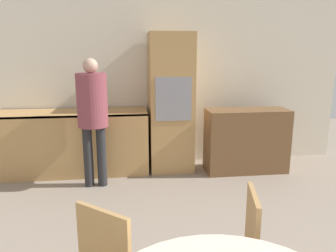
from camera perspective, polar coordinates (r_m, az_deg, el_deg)
The scene contains 6 objects.
wall_back at distance 5.03m, azimuth -3.55°, elevation 7.98°, with size 6.10×0.05×2.60m.
kitchen_counter at distance 4.89m, azimuth -16.36°, elevation -2.62°, with size 2.16×0.60×0.90m.
oven_unit at distance 4.77m, azimuth 0.48°, elevation 4.03°, with size 0.62×0.59×1.99m.
sideboard at distance 4.90m, azimuth 13.47°, elevation -2.49°, with size 1.17×0.45×0.92m.
chair_far_right at distance 2.25m, azimuth 11.57°, elevation -20.39°, with size 0.48×0.48×0.89m.
person_standing at distance 4.21m, azimuth -13.01°, elevation 2.82°, with size 0.38×0.38×1.65m.
Camera 1 is at (-0.32, 0.20, 1.73)m, focal length 35.00 mm.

